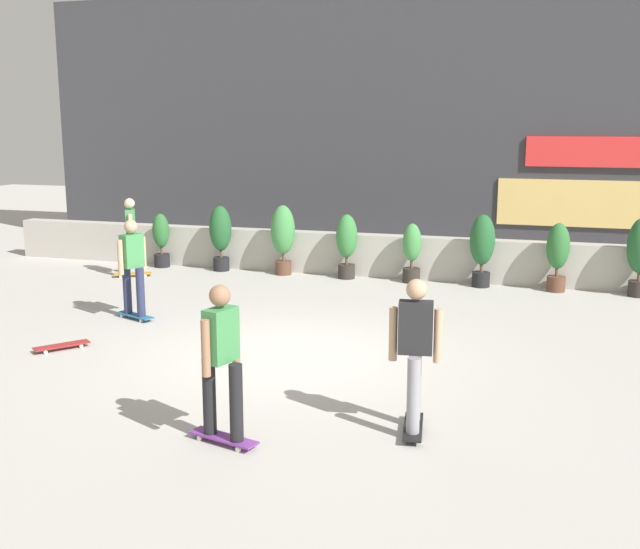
% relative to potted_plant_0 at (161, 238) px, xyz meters
% --- Properties ---
extents(ground_plane, '(48.00, 48.00, 0.00)m').
position_rel_potted_plant_0_xyz_m(ground_plane, '(5.07, -5.55, -0.66)').
color(ground_plane, '#B2AFA8').
extents(planter_wall, '(18.00, 0.40, 0.90)m').
position_rel_potted_plant_0_xyz_m(planter_wall, '(5.07, 0.45, -0.21)').
color(planter_wall, '#B2ADA3').
rests_on(planter_wall, ground).
extents(building_backdrop, '(20.00, 2.08, 6.50)m').
position_rel_potted_plant_0_xyz_m(building_backdrop, '(5.07, 4.45, 2.59)').
color(building_backdrop, '#38383D').
rests_on(building_backdrop, ground).
extents(potted_plant_0, '(0.38, 0.38, 1.23)m').
position_rel_potted_plant_0_xyz_m(potted_plant_0, '(0.00, 0.00, 0.00)').
color(potted_plant_0, black).
rests_on(potted_plant_0, ground).
extents(potted_plant_1, '(0.49, 0.49, 1.46)m').
position_rel_potted_plant_0_xyz_m(potted_plant_1, '(1.49, 0.00, 0.18)').
color(potted_plant_1, black).
rests_on(potted_plant_1, ground).
extents(potted_plant_2, '(0.52, 0.52, 1.52)m').
position_rel_potted_plant_0_xyz_m(potted_plant_2, '(2.97, 0.00, 0.22)').
color(potted_plant_2, brown).
rests_on(potted_plant_2, ground).
extents(potted_plant_3, '(0.45, 0.45, 1.37)m').
position_rel_potted_plant_0_xyz_m(potted_plant_3, '(4.40, 0.00, 0.12)').
color(potted_plant_3, '#2D2823').
rests_on(potted_plant_3, ground).
extents(potted_plant_4, '(0.38, 0.38, 1.23)m').
position_rel_potted_plant_0_xyz_m(potted_plant_4, '(5.80, 0.00, 0.00)').
color(potted_plant_4, '#2D2823').
rests_on(potted_plant_4, ground).
extents(potted_plant_5, '(0.50, 0.50, 1.47)m').
position_rel_potted_plant_0_xyz_m(potted_plant_5, '(7.22, -0.00, 0.19)').
color(potted_plant_5, black).
rests_on(potted_plant_5, ground).
extents(potted_plant_6, '(0.44, 0.44, 1.36)m').
position_rel_potted_plant_0_xyz_m(potted_plant_6, '(8.68, 0.00, 0.10)').
color(potted_plant_6, brown).
rests_on(potted_plant_6, ground).
extents(skater_far_right, '(0.79, 0.58, 1.70)m').
position_rel_potted_plant_0_xyz_m(skater_far_right, '(-0.05, -1.20, 0.28)').
color(skater_far_right, '#BF8C26').
rests_on(skater_far_right, ground).
extents(skater_far_left, '(0.82, 0.54, 1.70)m').
position_rel_potted_plant_0_xyz_m(skater_far_left, '(5.43, -8.63, 0.28)').
color(skater_far_left, '#72338C').
rests_on(skater_far_left, ground).
extents(skater_by_wall_right, '(0.56, 0.82, 1.70)m').
position_rel_potted_plant_0_xyz_m(skater_by_wall_right, '(7.27, -7.76, 0.28)').
color(skater_by_wall_right, black).
rests_on(skater_by_wall_right, ground).
extents(skater_mid_plaza, '(0.82, 0.53, 1.70)m').
position_rel_potted_plant_0_xyz_m(skater_mid_plaza, '(1.87, -4.37, 0.28)').
color(skater_mid_plaza, '#266699').
rests_on(skater_mid_plaza, ground).
extents(skateboard_near_camera, '(0.65, 0.76, 0.08)m').
position_rel_potted_plant_0_xyz_m(skateboard_near_camera, '(1.77, -6.26, -0.60)').
color(skateboard_near_camera, maroon).
rests_on(skateboard_near_camera, ground).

